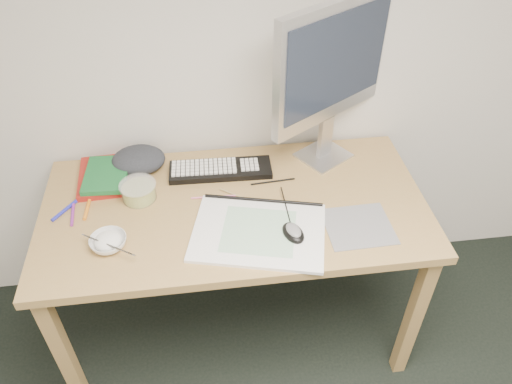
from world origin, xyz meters
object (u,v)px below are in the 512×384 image
(sketchpad, at_px, (259,232))
(keyboard, at_px, (221,170))
(monitor, at_px, (333,67))
(desk, at_px, (235,221))
(rice_bowl, at_px, (109,242))

(sketchpad, height_order, keyboard, keyboard)
(keyboard, height_order, monitor, monitor)
(sketchpad, xyz_separation_m, monitor, (0.32, 0.40, 0.39))
(sketchpad, bearing_deg, desk, 127.25)
(monitor, xyz_separation_m, rice_bowl, (-0.82, -0.40, -0.38))
(sketchpad, xyz_separation_m, rice_bowl, (-0.50, 0.01, 0.01))
(monitor, height_order, rice_bowl, monitor)
(sketchpad, relative_size, monitor, 0.70)
(desk, distance_m, rice_bowl, 0.47)
(desk, height_order, monitor, monitor)
(sketchpad, distance_m, keyboard, 0.37)
(keyboard, bearing_deg, sketchpad, -71.79)
(keyboard, bearing_deg, rice_bowl, -136.96)
(keyboard, bearing_deg, desk, -77.61)
(desk, distance_m, keyboard, 0.22)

